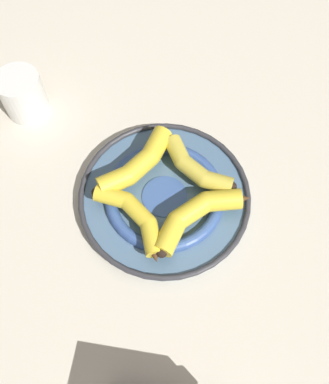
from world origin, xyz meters
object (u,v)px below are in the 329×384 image
(banana_c, at_px, (136,165))
(banana_b, at_px, (135,216))
(banana_a, at_px, (197,214))
(banana_d, at_px, (194,167))
(decorative_bowl, at_px, (165,197))
(coffee_mug, at_px, (21,93))

(banana_c, bearing_deg, banana_b, -135.80)
(banana_a, height_order, banana_b, banana_a)
(banana_c, distance_m, banana_d, 0.11)
(decorative_bowl, distance_m, banana_c, 0.08)
(decorative_bowl, xyz_separation_m, coffee_mug, (-0.06, 0.37, 0.03))
(decorative_bowl, height_order, banana_d, banana_d)
(banana_a, height_order, banana_c, same)
(banana_c, relative_size, coffee_mug, 1.39)
(decorative_bowl, height_order, banana_a, banana_a)
(banana_b, xyz_separation_m, banana_d, (0.15, -0.00, 0.00))
(decorative_bowl, height_order, coffee_mug, coffee_mug)
(banana_c, relative_size, banana_d, 1.13)
(banana_b, bearing_deg, banana_c, -42.47)
(banana_b, distance_m, banana_c, 0.11)
(banana_a, bearing_deg, banana_c, -77.07)
(decorative_bowl, distance_m, banana_a, 0.09)
(banana_b, relative_size, banana_d, 1.07)
(banana_b, bearing_deg, coffee_mug, -1.36)
(decorative_bowl, xyz_separation_m, banana_c, (-0.01, 0.07, 0.04))
(banana_a, xyz_separation_m, coffee_mug, (-0.07, 0.45, -0.01))
(banana_b, bearing_deg, banana_a, -130.93)
(banana_d, bearing_deg, coffee_mug, -163.73)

